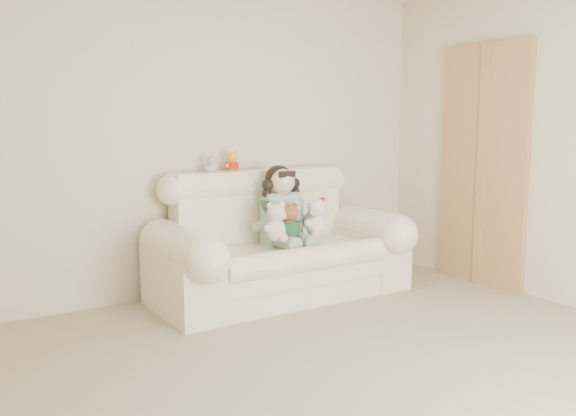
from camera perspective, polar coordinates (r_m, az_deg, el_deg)
The scene contains 10 objects.
floor at distance 3.37m, azimuth 10.83°, elevation -17.32°, with size 5.00×5.00×0.00m, color gray.
wall_back at distance 5.15m, azimuth -8.45°, elevation 6.44°, with size 4.50×4.50×0.00m, color beige.
sofa at distance 5.02m, azimuth -0.62°, elevation -2.52°, with size 2.10×0.95×1.03m, color #F7EBC7, non-canonical shape.
door_panel at distance 5.65m, azimuth 17.70°, elevation 3.74°, with size 0.06×0.90×2.10m, color #A67247.
seated_child at distance 5.08m, azimuth -0.58°, elevation 0.34°, with size 0.40×0.49×0.67m, color #2F7255, non-canonical shape.
brown_teddy at distance 4.90m, azimuth 0.13°, elevation -0.93°, with size 0.22×0.17×0.34m, color brown, non-canonical shape.
white_cat at distance 5.05m, azimuth 2.56°, elevation -0.45°, with size 0.24×0.19×0.38m, color silver, non-canonical shape.
cream_teddy at distance 4.83m, azimuth -1.14°, elevation -0.94°, with size 0.23×0.18×0.36m, color silver, non-canonical shape.
yellow_mini_bear at distance 5.16m, azimuth -5.21°, elevation 4.46°, with size 0.14×0.11×0.21m, color yellow, non-canonical shape.
grey_mini_plush at distance 5.06m, azimuth -7.23°, elevation 4.14°, with size 0.11×0.09×0.17m, color silver, non-canonical shape.
Camera 1 is at (-2.13, -2.18, 1.44)m, focal length 38.27 mm.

